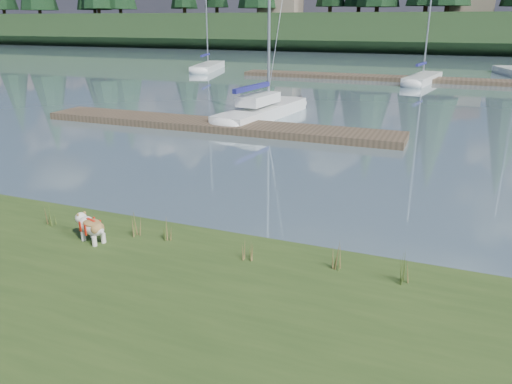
% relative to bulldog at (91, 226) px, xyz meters
% --- Properties ---
extents(ground, '(200.00, 200.00, 0.00)m').
position_rel_bulldog_xyz_m(ground, '(0.74, 32.90, -0.67)').
color(ground, slate).
rests_on(ground, ground).
extents(ridge, '(200.00, 20.00, 5.00)m').
position_rel_bulldog_xyz_m(ridge, '(0.74, 75.90, 1.83)').
color(ridge, '#1D3118').
rests_on(ridge, ground).
extents(bulldog, '(0.86, 0.53, 0.51)m').
position_rel_bulldog_xyz_m(bulldog, '(0.00, 0.00, 0.00)').
color(bulldog, silver).
rests_on(bulldog, bank).
extents(sailboat_main, '(2.43, 7.83, 11.20)m').
position_rel_bulldog_xyz_m(sailboat_main, '(-2.07, 15.36, -0.24)').
color(sailboat_main, white).
rests_on(sailboat_main, ground).
extents(dock_near, '(16.00, 2.00, 0.30)m').
position_rel_bulldog_xyz_m(dock_near, '(-3.26, 11.90, -0.52)').
color(dock_near, '#4C3D2C').
rests_on(dock_near, ground).
extents(dock_far, '(26.00, 2.20, 0.30)m').
position_rel_bulldog_xyz_m(dock_far, '(2.74, 32.90, -0.52)').
color(dock_far, '#4C3D2C').
rests_on(dock_far, ground).
extents(sailboat_bg_0, '(3.48, 8.32, 11.83)m').
position_rel_bulldog_xyz_m(sailboat_bg_0, '(-15.31, 35.57, -0.35)').
color(sailboat_bg_0, white).
rests_on(sailboat_bg_0, ground).
extents(sailboat_bg_2, '(2.58, 7.50, 11.13)m').
position_rel_bulldog_xyz_m(sailboat_bg_2, '(3.95, 32.75, -0.34)').
color(sailboat_bg_2, white).
rests_on(sailboat_bg_2, ground).
extents(weed_0, '(0.17, 0.14, 0.55)m').
position_rel_bulldog_xyz_m(weed_0, '(0.66, 0.52, -0.08)').
color(weed_0, '#475B23').
rests_on(weed_0, bank).
extents(weed_1, '(0.17, 0.14, 0.52)m').
position_rel_bulldog_xyz_m(weed_1, '(1.33, 0.55, -0.10)').
color(weed_1, '#475B23').
rests_on(weed_1, bank).
extents(weed_2, '(0.17, 0.14, 0.56)m').
position_rel_bulldog_xyz_m(weed_2, '(4.63, 0.65, -0.08)').
color(weed_2, '#475B23').
rests_on(weed_2, bank).
extents(weed_3, '(0.17, 0.14, 0.48)m').
position_rel_bulldog_xyz_m(weed_3, '(-1.36, 0.32, -0.12)').
color(weed_3, '#475B23').
rests_on(weed_3, bank).
extents(weed_4, '(0.17, 0.14, 0.40)m').
position_rel_bulldog_xyz_m(weed_4, '(3.11, 0.43, -0.15)').
color(weed_4, '#475B23').
rests_on(weed_4, bank).
extents(weed_5, '(0.17, 0.14, 0.56)m').
position_rel_bulldog_xyz_m(weed_5, '(5.84, 0.52, -0.08)').
color(weed_5, '#475B23').
rests_on(weed_5, bank).
extents(mud_lip, '(60.00, 0.50, 0.14)m').
position_rel_bulldog_xyz_m(mud_lip, '(0.74, 1.30, -0.60)').
color(mud_lip, '#33281C').
rests_on(mud_lip, ground).
extents(house_0, '(6.30, 5.30, 4.65)m').
position_rel_bulldog_xyz_m(house_0, '(-21.26, 72.90, 6.64)').
color(house_0, gray).
rests_on(house_0, ridge).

